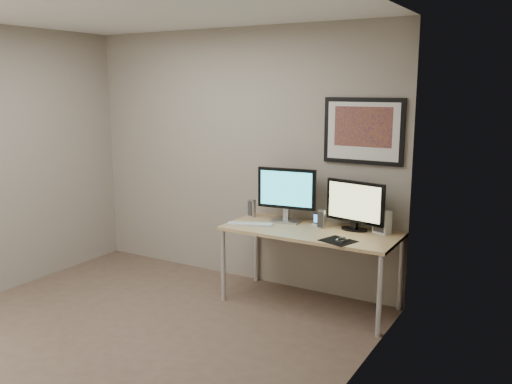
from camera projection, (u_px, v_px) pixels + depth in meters
floor at (129, 337)px, 4.44m from camera, size 3.60×3.60×0.00m
room at (158, 132)px, 4.50m from camera, size 3.60×3.60×3.60m
desk at (311, 237)px, 4.96m from camera, size 1.60×0.70×0.73m
framed_art at (363, 131)px, 4.89m from camera, size 0.75×0.04×0.60m
monitor_large at (286, 192)px, 5.18m from camera, size 0.58×0.22×0.52m
monitor_tv at (355, 204)px, 4.88m from camera, size 0.58×0.18×0.46m
speaker_left at (252, 208)px, 5.43m from camera, size 0.09×0.09×0.18m
speaker_right at (321, 219)px, 4.99m from camera, size 0.08×0.08×0.17m
phone_dock at (316, 219)px, 5.11m from camera, size 0.07×0.07×0.12m
keyboard at (250, 224)px, 5.12m from camera, size 0.45×0.26×0.02m
mousepad at (338, 241)px, 4.58m from camera, size 0.32×0.31×0.00m
mouse at (342, 239)px, 4.57m from camera, size 0.08×0.11×0.03m
fan_unit at (382, 222)px, 4.80m from camera, size 0.16×0.14×0.21m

